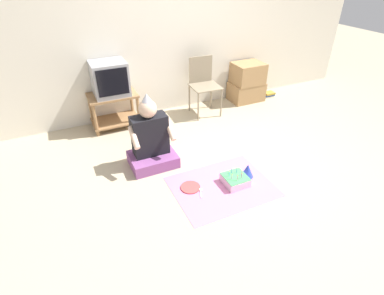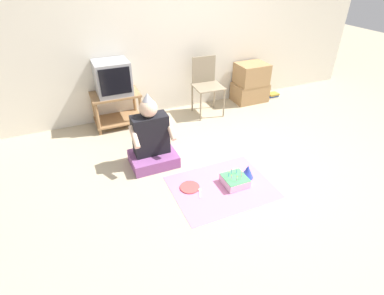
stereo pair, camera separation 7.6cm
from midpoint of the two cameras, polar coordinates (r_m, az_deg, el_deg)
name	(u,v)px [view 1 (the left image)]	position (r m, az deg, el deg)	size (l,w,h in m)	color
ground_plane	(246,170)	(3.55, 9.67, -4.27)	(16.00, 16.00, 0.00)	tan
wall_back	(178,24)	(4.66, -3.14, 22.38)	(6.40, 0.06, 2.55)	silver
tv_stand	(114,107)	(4.44, -15.10, 7.38)	(0.66, 0.43, 0.49)	#997047
tv	(110,78)	(4.28, -15.93, 12.53)	(0.46, 0.42, 0.45)	#99999E
folding_chair	(203,81)	(4.65, 1.69, 12.48)	(0.44, 0.42, 0.85)	gray
cardboard_box_stack	(247,83)	(5.21, 10.01, 12.09)	(0.55, 0.40, 0.64)	#A87F51
book_pile	(269,94)	(5.53, 14.03, 9.78)	(0.19, 0.14, 0.08)	beige
person_seated	(151,142)	(3.49, -8.45, 1.11)	(0.53, 0.42, 0.89)	#8C4C8C
party_cloth	(222,186)	(3.29, 5.14, -7.37)	(1.06, 0.82, 0.01)	pink
birthday_cake	(235,180)	(3.31, 7.56, -6.10)	(0.25, 0.25, 0.16)	silver
party_hat_blue	(248,170)	(3.41, 9.90, -4.33)	(0.14, 0.14, 0.16)	blue
paper_plate	(190,187)	(3.25, -0.97, -7.57)	(0.21, 0.21, 0.01)	#D84C4C
plastic_spoon_near	(201,191)	(3.21, 0.97, -8.22)	(0.07, 0.14, 0.01)	white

